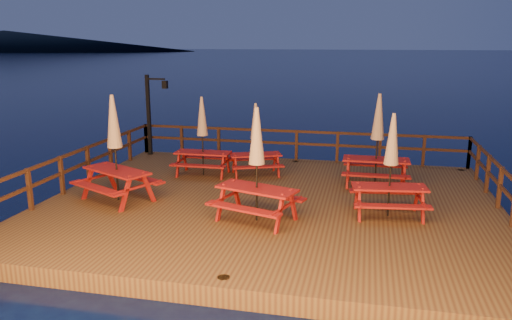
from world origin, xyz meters
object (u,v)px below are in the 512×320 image
object	(u,v)px
lamp_post	(152,107)
picnic_table_0	(377,139)
picnic_table_1	(115,147)
picnic_table_2	(257,163)

from	to	relation	value
lamp_post	picnic_table_0	xyz separation A→B (m)	(8.15, -2.46, -0.37)
picnic_table_0	picnic_table_1	world-z (taller)	picnic_table_1
lamp_post	picnic_table_1	world-z (taller)	lamp_post
picnic_table_0	picnic_table_1	distance (m)	7.43
picnic_table_0	lamp_post	bearing A→B (deg)	163.11
lamp_post	picnic_table_2	bearing A→B (deg)	-48.87
picnic_table_0	picnic_table_2	xyz separation A→B (m)	(-2.81, -3.66, -0.00)
picnic_table_2	lamp_post	bearing A→B (deg)	148.86
picnic_table_0	picnic_table_2	distance (m)	4.61
picnic_table_2	picnic_table_0	bearing A→B (deg)	70.23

